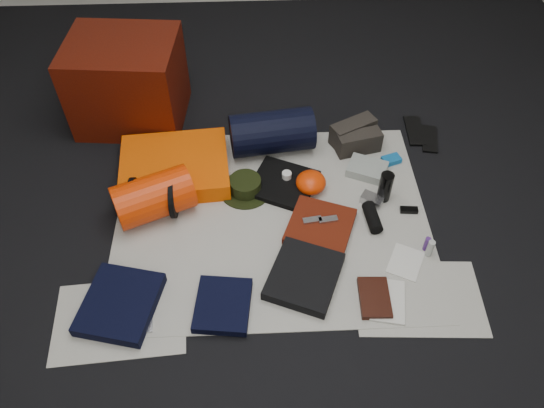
{
  "coord_description": "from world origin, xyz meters",
  "views": [
    {
      "loc": [
        -0.07,
        -1.74,
        2.11
      ],
      "look_at": [
        0.0,
        0.01,
        0.1
      ],
      "focal_mm": 35.0,
      "sensor_mm": 36.0,
      "label": 1
    }
  ],
  "objects_px": {
    "red_cabinet": "(128,82)",
    "sleeping_pad": "(175,167)",
    "stuff_sack": "(153,197)",
    "paperback_book": "(374,298)",
    "compact_camera": "(372,200)",
    "navy_duffel": "(272,132)",
    "water_bottle": "(385,187)"
  },
  "relations": [
    {
      "from": "navy_duffel",
      "to": "water_bottle",
      "type": "bearing_deg",
      "value": -43.52
    },
    {
      "from": "sleeping_pad",
      "to": "navy_duffel",
      "type": "height_order",
      "value": "navy_duffel"
    },
    {
      "from": "stuff_sack",
      "to": "paperback_book",
      "type": "xyz_separation_m",
      "value": [
        1.04,
        -0.57,
        -0.1
      ]
    },
    {
      "from": "water_bottle",
      "to": "sleeping_pad",
      "type": "bearing_deg",
      "value": 168.35
    },
    {
      "from": "stuff_sack",
      "to": "navy_duffel",
      "type": "relative_size",
      "value": 0.84
    },
    {
      "from": "red_cabinet",
      "to": "navy_duffel",
      "type": "relative_size",
      "value": 1.32
    },
    {
      "from": "water_bottle",
      "to": "compact_camera",
      "type": "relative_size",
      "value": 1.57
    },
    {
      "from": "stuff_sack",
      "to": "water_bottle",
      "type": "xyz_separation_m",
      "value": [
        1.19,
        0.04,
        -0.03
      ]
    },
    {
      "from": "red_cabinet",
      "to": "sleeping_pad",
      "type": "relative_size",
      "value": 1.06
    },
    {
      "from": "stuff_sack",
      "to": "water_bottle",
      "type": "height_order",
      "value": "stuff_sack"
    },
    {
      "from": "sleeping_pad",
      "to": "compact_camera",
      "type": "xyz_separation_m",
      "value": [
        1.05,
        -0.26,
        -0.03
      ]
    },
    {
      "from": "stuff_sack",
      "to": "compact_camera",
      "type": "bearing_deg",
      "value": 0.78
    },
    {
      "from": "water_bottle",
      "to": "stuff_sack",
      "type": "bearing_deg",
      "value": -177.91
    },
    {
      "from": "sleeping_pad",
      "to": "stuff_sack",
      "type": "height_order",
      "value": "stuff_sack"
    },
    {
      "from": "sleeping_pad",
      "to": "water_bottle",
      "type": "distance_m",
      "value": 1.14
    },
    {
      "from": "water_bottle",
      "to": "red_cabinet",
      "type": "bearing_deg",
      "value": 151.99
    },
    {
      "from": "stuff_sack",
      "to": "sleeping_pad",
      "type": "bearing_deg",
      "value": 74.06
    },
    {
      "from": "compact_camera",
      "to": "paperback_book",
      "type": "bearing_deg",
      "value": -65.28
    },
    {
      "from": "sleeping_pad",
      "to": "paperback_book",
      "type": "height_order",
      "value": "sleeping_pad"
    },
    {
      "from": "sleeping_pad",
      "to": "paperback_book",
      "type": "relative_size",
      "value": 2.76
    },
    {
      "from": "red_cabinet",
      "to": "water_bottle",
      "type": "bearing_deg",
      "value": -22.78
    },
    {
      "from": "navy_duffel",
      "to": "paperback_book",
      "type": "bearing_deg",
      "value": -75.33
    },
    {
      "from": "red_cabinet",
      "to": "sleeping_pad",
      "type": "height_order",
      "value": "red_cabinet"
    },
    {
      "from": "stuff_sack",
      "to": "navy_duffel",
      "type": "xyz_separation_m",
      "value": [
        0.62,
        0.46,
        0.01
      ]
    },
    {
      "from": "stuff_sack",
      "to": "paperback_book",
      "type": "height_order",
      "value": "stuff_sack"
    },
    {
      "from": "red_cabinet",
      "to": "stuff_sack",
      "type": "relative_size",
      "value": 1.57
    },
    {
      "from": "stuff_sack",
      "to": "water_bottle",
      "type": "relative_size",
      "value": 2.22
    },
    {
      "from": "sleeping_pad",
      "to": "water_bottle",
      "type": "relative_size",
      "value": 3.3
    },
    {
      "from": "sleeping_pad",
      "to": "stuff_sack",
      "type": "xyz_separation_m",
      "value": [
        -0.08,
        -0.27,
        0.06
      ]
    },
    {
      "from": "red_cabinet",
      "to": "compact_camera",
      "type": "relative_size",
      "value": 5.47
    },
    {
      "from": "paperback_book",
      "to": "red_cabinet",
      "type": "bearing_deg",
      "value": 134.74
    },
    {
      "from": "stuff_sack",
      "to": "compact_camera",
      "type": "height_order",
      "value": "stuff_sack"
    }
  ]
}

